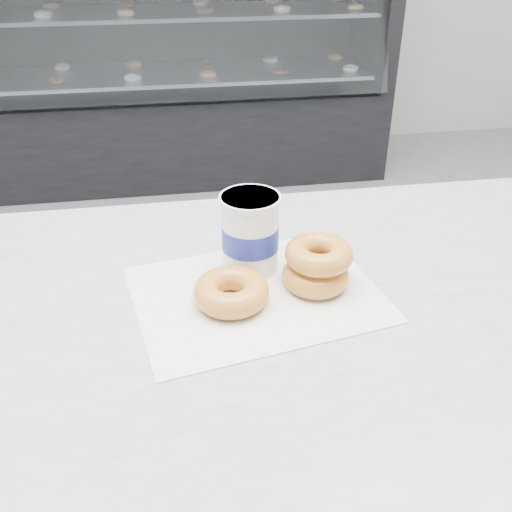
{
  "coord_description": "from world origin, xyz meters",
  "views": [
    {
      "loc": [
        -0.06,
        -1.2,
        1.37
      ],
      "look_at": [
        0.06,
        -0.49,
        0.93
      ],
      "focal_mm": 40.0,
      "sensor_mm": 36.0,
      "label": 1
    }
  ],
  "objects_px": {
    "coffee_cup": "(250,233)",
    "donut_stack": "(317,265)",
    "display_case": "(171,89)",
    "donut_single": "(231,292)"
  },
  "relations": [
    {
      "from": "display_case",
      "to": "coffee_cup",
      "type": "height_order",
      "value": "display_case"
    },
    {
      "from": "donut_single",
      "to": "display_case",
      "type": "bearing_deg",
      "value": 90.31
    },
    {
      "from": "display_case",
      "to": "donut_single",
      "type": "relative_size",
      "value": 22.63
    },
    {
      "from": "display_case",
      "to": "coffee_cup",
      "type": "xyz_separation_m",
      "value": [
        0.06,
        -2.59,
        0.47
      ]
    },
    {
      "from": "display_case",
      "to": "donut_single",
      "type": "bearing_deg",
      "value": -89.69
    },
    {
      "from": "donut_single",
      "to": "donut_stack",
      "type": "height_order",
      "value": "donut_stack"
    },
    {
      "from": "display_case",
      "to": "coffee_cup",
      "type": "relative_size",
      "value": 19.92
    },
    {
      "from": "coffee_cup",
      "to": "display_case",
      "type": "bearing_deg",
      "value": 80.43
    },
    {
      "from": "coffee_cup",
      "to": "donut_stack",
      "type": "bearing_deg",
      "value": -47.27
    },
    {
      "from": "display_case",
      "to": "coffee_cup",
      "type": "bearing_deg",
      "value": -88.78
    }
  ]
}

